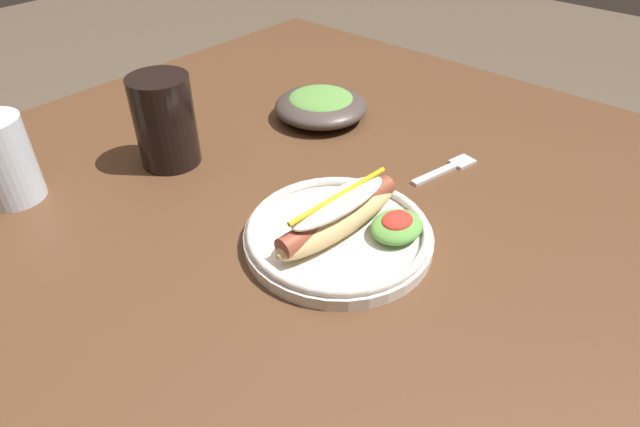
{
  "coord_description": "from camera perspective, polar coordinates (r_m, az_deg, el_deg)",
  "views": [
    {
      "loc": [
        -0.41,
        -0.46,
        1.17
      ],
      "look_at": [
        -0.01,
        -0.11,
        0.77
      ],
      "focal_mm": 30.14,
      "sensor_mm": 36.0,
      "label": 1
    }
  ],
  "objects": [
    {
      "name": "dining_table",
      "position": [
        0.81,
        -5.52,
        -3.43
      ],
      "size": [
        1.24,
        1.03,
        0.74
      ],
      "color": "#51331E",
      "rests_on": "ground_plane"
    },
    {
      "name": "fork",
      "position": [
        0.83,
        13.43,
        4.69
      ],
      "size": [
        0.12,
        0.05,
        0.0
      ],
      "rotation": [
        0.0,
        0.0,
        -0.23
      ],
      "color": "silver",
      "rests_on": "dining_table"
    },
    {
      "name": "soda_cup",
      "position": [
        0.83,
        -16.15,
        9.4
      ],
      "size": [
        0.09,
        0.09,
        0.14
      ],
      "primitive_type": "cylinder",
      "color": "black",
      "rests_on": "dining_table"
    },
    {
      "name": "side_bowl",
      "position": [
        0.95,
        0.1,
        11.46
      ],
      "size": [
        0.16,
        0.16,
        0.05
      ],
      "color": "#423833",
      "rests_on": "dining_table"
    },
    {
      "name": "hot_dog_plate",
      "position": [
        0.66,
        2.29,
        -1.57
      ],
      "size": [
        0.23,
        0.23,
        0.08
      ],
      "color": "silver",
      "rests_on": "dining_table"
    },
    {
      "name": "water_cup",
      "position": [
        0.83,
        -30.61,
        4.9
      ],
      "size": [
        0.08,
        0.08,
        0.12
      ],
      "primitive_type": "cylinder",
      "color": "silver",
      "rests_on": "dining_table"
    }
  ]
}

